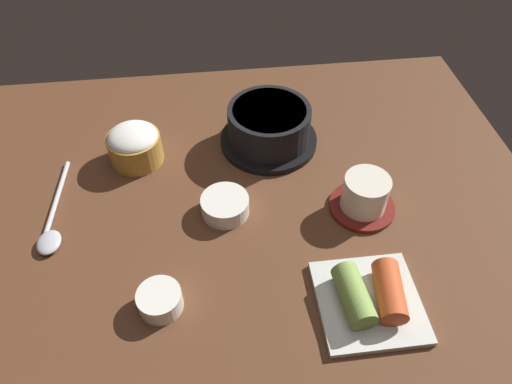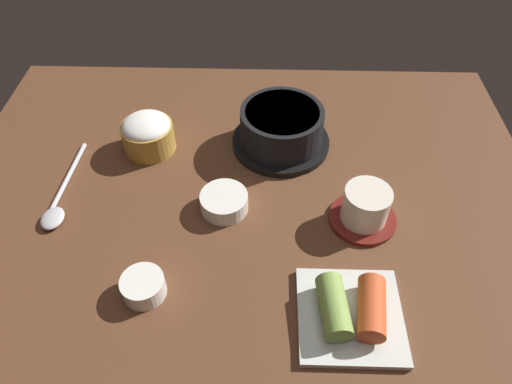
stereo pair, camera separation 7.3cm
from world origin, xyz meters
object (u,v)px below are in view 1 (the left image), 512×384
at_px(spoon, 52,227).
at_px(kimchi_plate, 370,297).
at_px(tea_cup_with_saucer, 365,196).
at_px(banchan_cup_center, 225,205).
at_px(rice_bowl, 134,145).
at_px(side_bowl_near, 160,300).
at_px(stone_pot, 269,126).

bearing_deg(spoon, kimchi_plate, -22.18).
relative_size(tea_cup_with_saucer, banchan_cup_center, 1.37).
xyz_separation_m(banchan_cup_center, spoon, (-0.27, -0.00, -0.01)).
distance_m(tea_cup_with_saucer, kimchi_plate, 0.17).
relative_size(rice_bowl, tea_cup_with_saucer, 0.88).
bearing_deg(tea_cup_with_saucer, spoon, 178.18).
height_order(tea_cup_with_saucer, spoon, tea_cup_with_saucer).
distance_m(side_bowl_near, spoon, 0.23).
bearing_deg(kimchi_plate, rice_bowl, 134.89).
relative_size(tea_cup_with_saucer, spoon, 0.53).
bearing_deg(kimchi_plate, banchan_cup_center, 134.01).
height_order(stone_pot, kimchi_plate, stone_pot).
distance_m(tea_cup_with_saucer, banchan_cup_center, 0.22).
bearing_deg(side_bowl_near, rice_bowl, 98.97).
distance_m(kimchi_plate, spoon, 0.49).
xyz_separation_m(rice_bowl, banchan_cup_center, (0.15, -0.14, -0.02)).
bearing_deg(tea_cup_with_saucer, rice_bowl, 156.32).
xyz_separation_m(stone_pot, spoon, (-0.36, -0.16, -0.03)).
relative_size(stone_pot, kimchi_plate, 1.28).
bearing_deg(banchan_cup_center, kimchi_plate, -45.99).
relative_size(kimchi_plate, side_bowl_near, 2.30).
distance_m(banchan_cup_center, spoon, 0.27).
xyz_separation_m(rice_bowl, tea_cup_with_saucer, (0.37, -0.16, -0.00)).
bearing_deg(rice_bowl, spoon, -130.52).
bearing_deg(kimchi_plate, tea_cup_with_saucer, 77.25).
distance_m(kimchi_plate, side_bowl_near, 0.28).
bearing_deg(kimchi_plate, spoon, 157.82).
height_order(stone_pot, rice_bowl, stone_pot).
height_order(side_bowl_near, spoon, side_bowl_near).
distance_m(stone_pot, spoon, 0.40).
relative_size(banchan_cup_center, spoon, 0.38).
xyz_separation_m(tea_cup_with_saucer, spoon, (-0.49, 0.02, -0.02)).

